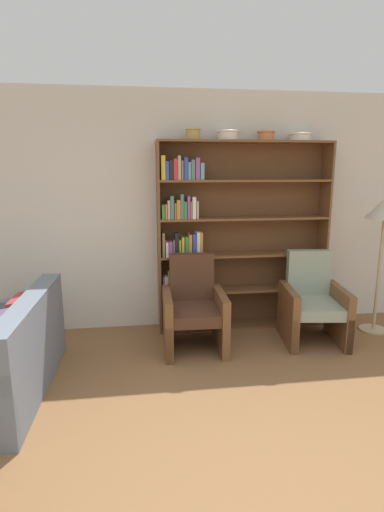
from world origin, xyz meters
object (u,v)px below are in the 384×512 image
Objects in this scene: bowl_cream at (228,135)px; bowl_sage at (300,136)px; bookshelf at (226,239)px; bowl_copper at (193,134)px; armchair_leather at (194,310)px; armchair_cushioned at (312,304)px; bowl_terracotta at (266,135)px.

bowl_cream reaches higher than bowl_sage.
bookshelf is 12.72× the size of bowl_copper.
bowl_copper is 1.91m from armchair_leather.
bowl_sage is 1.89m from armchair_cushioned.
bowl_cream is 0.26× the size of armchair_cushioned.
armchair_leather is 1.33m from armchair_cushioned.
bowl_terracotta is 2.10m from armchair_leather.
bowl_sage reaches higher than armchair_cushioned.
armchair_cushioned is at bearing -85.93° from bowl_sage.
armchair_leather is (-0.46, -0.53, -0.66)m from bookshelf.
bowl_cream reaches higher than armchair_cushioned.
bookshelf is at bearing -129.44° from armchair_leather.
bowl_cream is 1.26× the size of bowl_terracotta.
bowl_sage is (0.83, -0.02, 1.16)m from bookshelf.
bookshelf is 10.77× the size of bowl_terracotta.
armchair_leather is 1.00× the size of armchair_cushioned.
bowl_sage is at bearing 0.00° from bowl_copper.
bowl_copper is 0.82m from bowl_terracotta.
bookshelf is 0.96m from armchair_leather.
armchair_leather is at bearing 7.29° from armchair_cushioned.
bowl_copper is 0.18× the size of armchair_leather.
bowl_copper is 0.65× the size of bowl_sage.
bowl_sage is (0.84, 0.00, -0.01)m from bowl_cream.
bowl_sage is at bearing 0.00° from bowl_cream.
bowl_terracotta is (0.43, -0.02, 1.17)m from bookshelf.
armchair_cushioned is at bearing -178.32° from armchair_leather.
armchair_leather is (-0.89, -0.51, -1.83)m from bowl_terracotta.
armchair_cushioned is at bearing -30.32° from bowl_cream.
bowl_copper reaches higher than bowl_terracotta.
bowl_sage reaches higher than armchair_leather.
bowl_terracotta is at bearing -2.34° from bookshelf.
bowl_cream is (-0.01, -0.02, 1.17)m from bookshelf.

